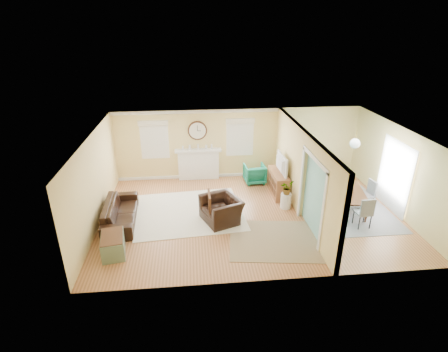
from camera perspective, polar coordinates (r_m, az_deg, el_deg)
The scene contains 29 objects.
floor at distance 10.86m, azimuth 4.39°, elevation -6.27°, with size 9.00×9.00×0.00m, color brown.
wall_back at distance 13.03m, azimuth 2.34°, elevation 5.33°, with size 9.00×0.02×2.60m, color #E3C97D.
wall_front at distance 7.68m, azimuth 8.50°, elevation -9.03°, with size 9.00×0.02×2.60m, color #E3C97D.
wall_left at distance 10.49m, azimuth -20.39°, elevation -0.97°, with size 0.02×6.00×2.60m, color #E3C97D.
wall_right at distance 11.89m, azimuth 26.49°, elevation 0.88°, with size 0.02×6.00×2.60m, color #E3C97D.
ceiling at distance 9.82m, azimuth 4.86°, elevation 6.97°, with size 9.00×6.00×0.02m, color white.
partition at distance 10.85m, azimuth 12.25°, elevation 1.21°, with size 0.17×6.00×2.60m.
fireplace at distance 13.05m, azimuth -4.18°, elevation 2.02°, with size 1.70×0.30×1.17m.
wall_clock at distance 12.72m, azimuth -4.36°, elevation 7.41°, with size 0.70×0.07×0.70m.
window_left at distance 12.83m, azimuth -11.31°, elevation 6.26°, with size 1.05×0.13×1.42m.
window_right at distance 12.88m, azimuth 2.62°, elevation 6.78°, with size 1.05×0.13×1.42m.
french_doors at distance 11.94m, azimuth 26.13°, elevation -0.01°, with size 0.06×1.70×2.20m.
pendant at distance 10.87m, azimuth 20.60°, elevation 4.99°, with size 0.30×0.30×0.55m.
rug_cream at distance 11.01m, azimuth -5.76°, elevation -5.83°, with size 3.28×2.84×0.02m, color silver.
rug_jute at distance 9.74m, azimuth 8.25°, elevation -10.31°, with size 2.42×1.98×0.01m, color #9C8765.
rug_grey at distance 11.79m, azimuth 19.33°, elevation -5.04°, with size 2.54×3.17×0.01m, color slate.
sofa at distance 10.74m, azimuth -16.55°, elevation -5.69°, with size 2.21×0.86×0.64m, color black.
eames_chair at distance 10.34m, azimuth -0.44°, elevation -5.50°, with size 1.13×0.99×0.74m, color black.
green_chair at distance 12.84m, azimuth 5.03°, elevation 0.39°, with size 0.73×0.75×0.68m, color #07765D.
trunk at distance 9.46m, azimuth -17.66°, elevation -10.62°, with size 0.69×0.98×0.52m.
credenza at distance 12.05m, azimuth 8.82°, elevation -1.15°, with size 0.47×1.37×0.80m.
tv at distance 11.76m, azimuth 8.95°, elevation 2.00°, with size 1.09×0.14×0.63m, color black.
garden_stool at distance 11.26m, azimuth 10.05°, elevation -4.00°, with size 0.33×0.33×0.49m, color white.
potted_plant at distance 11.05m, azimuth 10.22°, elevation -1.87°, with size 0.39×0.34×0.44m, color #337F33.
dining_table at distance 11.66m, azimuth 19.53°, elevation -3.74°, with size 1.75×0.98×0.62m, color #4B2A18.
dining_chair_n at distance 12.44m, azimuth 17.39°, elevation -0.27°, with size 0.45×0.45×0.99m.
dining_chair_s at distance 10.72m, azimuth 21.83°, elevation -5.05°, with size 0.45×0.45×0.96m.
dining_chair_w at distance 11.29m, azimuth 16.49°, elevation -2.60°, with size 0.52×0.52×1.01m.
dining_chair_e at distance 11.81m, azimuth 22.21°, elevation -2.49°, with size 0.47×0.47×0.93m.
Camera 1 is at (-1.75, -9.23, 5.44)m, focal length 28.00 mm.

